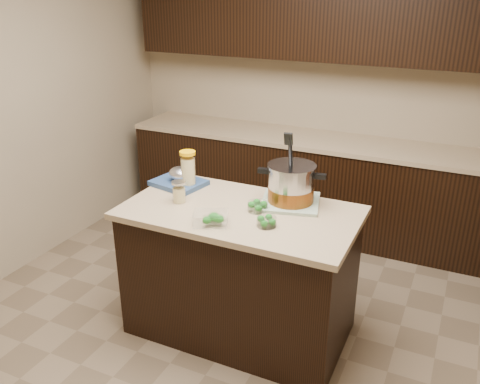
% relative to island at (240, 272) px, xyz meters
% --- Properties ---
extents(ground_plane, '(4.00, 4.00, 0.00)m').
position_rel_island_xyz_m(ground_plane, '(0.00, 0.00, -0.45)').
color(ground_plane, brown).
rests_on(ground_plane, ground).
extents(room_shell, '(4.04, 4.04, 2.72)m').
position_rel_island_xyz_m(room_shell, '(0.00, 0.00, 1.26)').
color(room_shell, tan).
rests_on(room_shell, ground).
extents(back_cabinets, '(3.60, 0.63, 2.33)m').
position_rel_island_xyz_m(back_cabinets, '(0.00, 1.74, 0.49)').
color(back_cabinets, black).
rests_on(back_cabinets, ground).
extents(island, '(1.46, 0.81, 0.90)m').
position_rel_island_xyz_m(island, '(0.00, 0.00, 0.00)').
color(island, black).
rests_on(island, ground).
extents(dish_towel, '(0.44, 0.44, 0.02)m').
position_rel_island_xyz_m(dish_towel, '(0.25, 0.23, 0.46)').
color(dish_towel, '#517956').
rests_on(dish_towel, island).
extents(stock_pot, '(0.43, 0.35, 0.44)m').
position_rel_island_xyz_m(stock_pot, '(0.25, 0.22, 0.57)').
color(stock_pot, '#B7B7BC').
rests_on(stock_pot, dish_towel).
extents(lemonade_pitcher, '(0.13, 0.13, 0.26)m').
position_rel_island_xyz_m(lemonade_pitcher, '(-0.47, 0.17, 0.57)').
color(lemonade_pitcher, '#CFBE7E').
rests_on(lemonade_pitcher, island).
extents(mason_jar, '(0.11, 0.11, 0.15)m').
position_rel_island_xyz_m(mason_jar, '(-0.41, -0.05, 0.51)').
color(mason_jar, '#CFBE7E').
rests_on(mason_jar, island).
extents(broccoli_tub_left, '(0.15, 0.15, 0.06)m').
position_rel_island_xyz_m(broccoli_tub_left, '(0.10, 0.03, 0.47)').
color(broccoli_tub_left, silver).
rests_on(broccoli_tub_left, island).
extents(broccoli_tub_right, '(0.14, 0.14, 0.05)m').
position_rel_island_xyz_m(broccoli_tub_right, '(0.24, -0.14, 0.47)').
color(broccoli_tub_right, silver).
rests_on(broccoli_tub_right, island).
extents(broccoli_tub_rect, '(0.24, 0.21, 0.07)m').
position_rel_island_xyz_m(broccoli_tub_rect, '(-0.07, -0.25, 0.48)').
color(broccoli_tub_rect, silver).
rests_on(broccoli_tub_rect, island).
extents(blue_tray, '(0.39, 0.33, 0.13)m').
position_rel_island_xyz_m(blue_tray, '(-0.55, 0.19, 0.49)').
color(blue_tray, navy).
rests_on(blue_tray, island).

